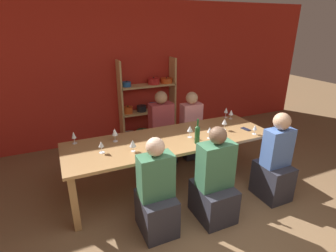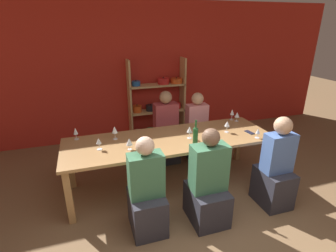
{
  "view_description": "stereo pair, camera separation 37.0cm",
  "coord_description": "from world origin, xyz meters",
  "px_view_note": "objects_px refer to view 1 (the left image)",
  "views": [
    {
      "loc": [
        -1.44,
        -1.28,
        2.26
      ],
      "look_at": [
        -0.03,
        1.87,
        0.91
      ],
      "focal_mm": 28.0,
      "sensor_mm": 36.0,
      "label": 1
    },
    {
      "loc": [
        -1.09,
        -1.41,
        2.26
      ],
      "look_at": [
        -0.03,
        1.87,
        0.91
      ],
      "focal_mm": 28.0,
      "sensor_mm": 36.0,
      "label": 2
    }
  ],
  "objects_px": {
    "shelf_unit": "(149,109)",
    "person_far_b": "(161,136)",
    "wine_bottle_green": "(197,134)",
    "wine_glass_red_c": "(231,113)",
    "wine_glass_white_c": "(255,128)",
    "wine_glass_white_a": "(226,110)",
    "person_near_b": "(274,167)",
    "person_near_c": "(156,198)",
    "wine_glass_empty_a": "(115,132)",
    "wine_glass_white_b": "(133,144)",
    "dining_table": "(171,143)",
    "person_near_a": "(214,186)",
    "wine_glass_red_a": "(225,122)",
    "cell_phone": "(246,129)",
    "wine_glass_red_f": "(74,135)",
    "person_far_a": "(191,132)",
    "wine_glass_red_e": "(210,130)",
    "wine_glass_red_d": "(101,145)",
    "wine_glass_red_b": "(190,129)"
  },
  "relations": [
    {
      "from": "wine_glass_red_b",
      "to": "wine_glass_red_f",
      "type": "relative_size",
      "value": 1.03
    },
    {
      "from": "wine_glass_red_a",
      "to": "wine_glass_white_a",
      "type": "relative_size",
      "value": 0.97
    },
    {
      "from": "wine_glass_white_c",
      "to": "wine_glass_red_a",
      "type": "bearing_deg",
      "value": 133.53
    },
    {
      "from": "wine_bottle_green",
      "to": "person_far_b",
      "type": "distance_m",
      "value": 1.16
    },
    {
      "from": "wine_glass_red_b",
      "to": "wine_glass_white_c",
      "type": "relative_size",
      "value": 1.27
    },
    {
      "from": "wine_glass_red_c",
      "to": "person_far_a",
      "type": "height_order",
      "value": "person_far_a"
    },
    {
      "from": "wine_glass_empty_a",
      "to": "wine_glass_red_f",
      "type": "bearing_deg",
      "value": 163.19
    },
    {
      "from": "wine_glass_white_c",
      "to": "shelf_unit",
      "type": "bearing_deg",
      "value": 110.5
    },
    {
      "from": "wine_bottle_green",
      "to": "person_far_a",
      "type": "bearing_deg",
      "value": 65.12
    },
    {
      "from": "cell_phone",
      "to": "wine_glass_white_a",
      "type": "bearing_deg",
      "value": 85.71
    },
    {
      "from": "wine_glass_white_b",
      "to": "wine_glass_red_e",
      "type": "xyz_separation_m",
      "value": [
        1.1,
        -0.05,
        0.01
      ]
    },
    {
      "from": "shelf_unit",
      "to": "wine_glass_white_b",
      "type": "xyz_separation_m",
      "value": [
        -0.95,
        -2.03,
        0.25
      ]
    },
    {
      "from": "wine_glass_red_e",
      "to": "wine_glass_red_f",
      "type": "xyz_separation_m",
      "value": [
        -1.75,
        0.59,
        -0.0
      ]
    },
    {
      "from": "wine_glass_red_d",
      "to": "wine_glass_red_f",
      "type": "height_order",
      "value": "wine_glass_red_f"
    },
    {
      "from": "shelf_unit",
      "to": "person_far_b",
      "type": "height_order",
      "value": "shelf_unit"
    },
    {
      "from": "wine_glass_empty_a",
      "to": "person_far_b",
      "type": "xyz_separation_m",
      "value": [
        0.92,
        0.57,
        -0.44
      ]
    },
    {
      "from": "wine_glass_red_d",
      "to": "wine_glass_red_f",
      "type": "distance_m",
      "value": 0.51
    },
    {
      "from": "wine_glass_white_b",
      "to": "person_near_c",
      "type": "relative_size",
      "value": 0.13
    },
    {
      "from": "wine_glass_empty_a",
      "to": "wine_glass_white_a",
      "type": "bearing_deg",
      "value": 5.73
    },
    {
      "from": "wine_glass_white_a",
      "to": "wine_glass_white_c",
      "type": "relative_size",
      "value": 1.29
    },
    {
      "from": "wine_glass_red_a",
      "to": "person_far_a",
      "type": "height_order",
      "value": "person_far_a"
    },
    {
      "from": "wine_bottle_green",
      "to": "wine_glass_empty_a",
      "type": "distance_m",
      "value": 1.11
    },
    {
      "from": "wine_glass_white_b",
      "to": "dining_table",
      "type": "bearing_deg",
      "value": 15.77
    },
    {
      "from": "wine_glass_empty_a",
      "to": "cell_phone",
      "type": "bearing_deg",
      "value": -11.28
    },
    {
      "from": "wine_bottle_green",
      "to": "wine_glass_white_b",
      "type": "height_order",
      "value": "wine_bottle_green"
    },
    {
      "from": "dining_table",
      "to": "wine_glass_red_c",
      "type": "xyz_separation_m",
      "value": [
        1.27,
        0.33,
        0.18
      ]
    },
    {
      "from": "wine_bottle_green",
      "to": "wine_glass_red_c",
      "type": "bearing_deg",
      "value": 31.35
    },
    {
      "from": "wine_glass_white_c",
      "to": "wine_glass_white_a",
      "type": "bearing_deg",
      "value": 86.24
    },
    {
      "from": "wine_glass_red_f",
      "to": "wine_glass_white_b",
      "type": "bearing_deg",
      "value": -40.07
    },
    {
      "from": "dining_table",
      "to": "wine_glass_red_f",
      "type": "height_order",
      "value": "wine_glass_red_f"
    },
    {
      "from": "wine_bottle_green",
      "to": "person_near_a",
      "type": "height_order",
      "value": "person_near_a"
    },
    {
      "from": "wine_glass_red_c",
      "to": "person_near_a",
      "type": "relative_size",
      "value": 0.13
    },
    {
      "from": "dining_table",
      "to": "wine_glass_red_f",
      "type": "distance_m",
      "value": 1.32
    },
    {
      "from": "wine_bottle_green",
      "to": "wine_glass_red_f",
      "type": "bearing_deg",
      "value": 156.27
    },
    {
      "from": "wine_glass_red_b",
      "to": "cell_phone",
      "type": "relative_size",
      "value": 1.11
    },
    {
      "from": "person_far_a",
      "to": "person_near_b",
      "type": "bearing_deg",
      "value": 105.33
    },
    {
      "from": "wine_glass_red_a",
      "to": "wine_glass_empty_a",
      "type": "distance_m",
      "value": 1.63
    },
    {
      "from": "wine_glass_white_c",
      "to": "wine_glass_red_f",
      "type": "height_order",
      "value": "wine_glass_red_f"
    },
    {
      "from": "wine_glass_red_a",
      "to": "wine_glass_red_d",
      "type": "xyz_separation_m",
      "value": [
        -1.84,
        -0.01,
        -0.02
      ]
    },
    {
      "from": "shelf_unit",
      "to": "wine_glass_white_a",
      "type": "xyz_separation_m",
      "value": [
        0.88,
        -1.44,
        0.27
      ]
    },
    {
      "from": "person_near_a",
      "to": "person_far_b",
      "type": "bearing_deg",
      "value": 90.31
    },
    {
      "from": "wine_glass_red_c",
      "to": "person_near_b",
      "type": "height_order",
      "value": "person_near_b"
    },
    {
      "from": "shelf_unit",
      "to": "person_near_c",
      "type": "distance_m",
      "value": 2.78
    },
    {
      "from": "wine_glass_empty_a",
      "to": "wine_glass_red_f",
      "type": "height_order",
      "value": "wine_glass_empty_a"
    },
    {
      "from": "wine_glass_red_f",
      "to": "cell_phone",
      "type": "relative_size",
      "value": 1.08
    },
    {
      "from": "wine_glass_white_a",
      "to": "dining_table",
      "type": "bearing_deg",
      "value": -161.2
    },
    {
      "from": "wine_bottle_green",
      "to": "wine_glass_red_e",
      "type": "bearing_deg",
      "value": 15.73
    },
    {
      "from": "wine_bottle_green",
      "to": "wine_glass_white_a",
      "type": "bearing_deg",
      "value": 35.97
    },
    {
      "from": "wine_glass_white_a",
      "to": "wine_glass_white_c",
      "type": "xyz_separation_m",
      "value": [
        -0.05,
        -0.78,
        -0.03
      ]
    },
    {
      "from": "person_near_b",
      "to": "person_near_c",
      "type": "height_order",
      "value": "person_near_b"
    }
  ]
}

